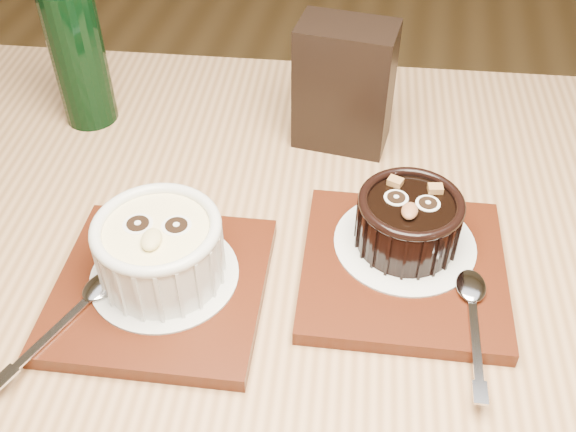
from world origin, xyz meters
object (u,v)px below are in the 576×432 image
at_px(table, 297,357).
at_px(condiment_stand, 344,86).
at_px(tray_right, 403,269).
at_px(green_bottle, 77,51).
at_px(ramekin_white, 159,247).
at_px(tray_left, 161,288).
at_px(ramekin_dark, 409,219).

distance_m(table, condiment_stand, 0.29).
bearing_deg(tray_right, condiment_stand, 113.25).
height_order(table, green_bottle, green_bottle).
height_order(tray_right, green_bottle, green_bottle).
distance_m(ramekin_white, tray_right, 0.22).
height_order(table, ramekin_white, ramekin_white).
height_order(tray_left, condiment_stand, condiment_stand).
xyz_separation_m(tray_left, ramekin_white, (0.00, 0.01, 0.04)).
height_order(ramekin_dark, green_bottle, green_bottle).
bearing_deg(table, tray_right, 26.58).
height_order(tray_right, condiment_stand, condiment_stand).
bearing_deg(green_bottle, ramekin_white, -54.14).
distance_m(table, tray_right, 0.14).
bearing_deg(ramekin_dark, tray_left, -152.35).
distance_m(condiment_stand, green_bottle, 0.29).
distance_m(tray_right, ramekin_dark, 0.05).
height_order(table, condiment_stand, condiment_stand).
xyz_separation_m(ramekin_white, green_bottle, (-0.17, 0.23, 0.04)).
bearing_deg(green_bottle, tray_left, -55.35).
distance_m(tray_right, green_bottle, 0.42).
relative_size(ramekin_white, tray_right, 0.60).
xyz_separation_m(tray_left, ramekin_dark, (0.21, 0.09, 0.04)).
distance_m(table, ramekin_white, 0.18).
bearing_deg(green_bottle, ramekin_dark, -22.54).
xyz_separation_m(tray_left, green_bottle, (-0.17, 0.24, 0.08)).
xyz_separation_m(ramekin_dark, green_bottle, (-0.37, 0.16, 0.04)).
relative_size(table, green_bottle, 5.68).
height_order(table, tray_left, tray_left).
xyz_separation_m(table, tray_right, (0.09, 0.04, 0.10)).
xyz_separation_m(table, ramekin_white, (-0.12, -0.01, 0.14)).
bearing_deg(tray_left, tray_right, 17.18).
bearing_deg(ramekin_white, green_bottle, 118.35).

